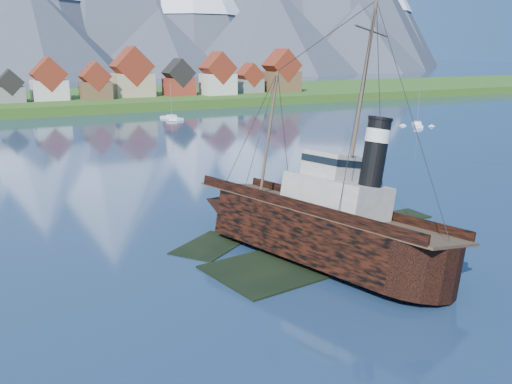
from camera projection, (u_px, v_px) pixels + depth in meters
name	position (u px, v px, depth m)	size (l,w,h in m)	color
ground	(318.00, 250.00, 56.33)	(1400.00, 1400.00, 0.00)	#1B2F4B
shoal	(321.00, 244.00, 59.07)	(31.71, 21.24, 1.14)	black
shore_bank	(50.00, 105.00, 202.12)	(600.00, 80.00, 3.20)	#254C15
seawall	(70.00, 116.00, 169.53)	(600.00, 2.50, 2.00)	#3F3D38
tugboat_wreck	(305.00, 222.00, 54.78)	(7.35, 31.69, 25.11)	black
sailboat_d	(417.00, 125.00, 145.85)	(5.87, 7.18, 10.22)	white
sailboat_e	(172.00, 119.00, 160.42)	(4.13, 9.18, 10.34)	white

